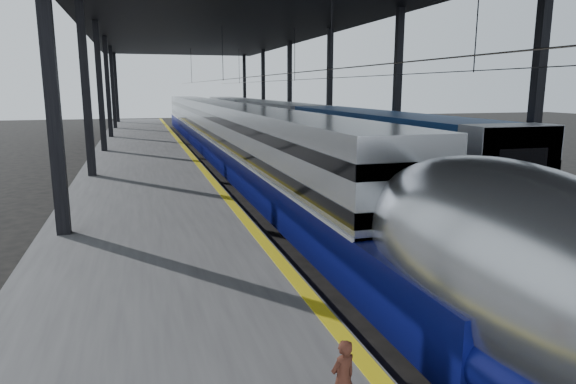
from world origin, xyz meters
name	(u,v)px	position (x,y,z in m)	size (l,w,h in m)	color
ground	(324,317)	(0.00, 0.00, 0.00)	(160.00, 160.00, 0.00)	black
platform	(143,168)	(-3.50, 20.00, 0.50)	(6.00, 80.00, 1.00)	#4C4C4F
yellow_strip	(193,157)	(-0.70, 20.00, 1.00)	(0.30, 80.00, 0.01)	yellow
rails	(279,169)	(4.50, 20.00, 0.08)	(6.52, 80.00, 0.16)	slate
canopy	(234,12)	(1.90, 20.00, 9.12)	(18.00, 75.00, 9.47)	black
tgv_train	(226,135)	(2.00, 24.44, 1.85)	(2.76, 65.20, 3.96)	#B4B7BB
second_train	(277,126)	(7.00, 29.71, 1.96)	(2.81, 56.05, 3.88)	navy
child	(343,379)	(-1.50, -4.66, 1.50)	(0.37, 0.24, 1.01)	#492318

